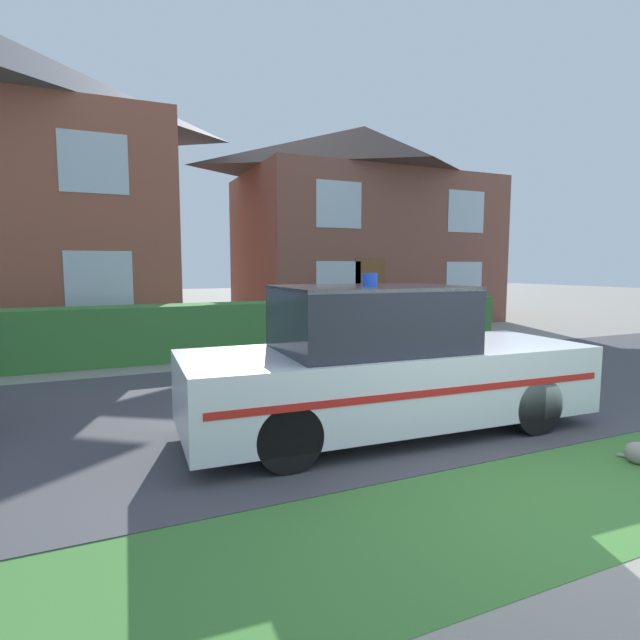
# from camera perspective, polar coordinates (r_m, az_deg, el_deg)

# --- Properties ---
(ground_plane) EXTENTS (80.00, 80.00, 0.00)m
(ground_plane) POSITION_cam_1_polar(r_m,az_deg,el_deg) (4.58, 24.98, -18.28)
(ground_plane) COLOR gray
(road_strip) EXTENTS (28.00, 5.42, 0.01)m
(road_strip) POSITION_cam_1_polar(r_m,az_deg,el_deg) (7.25, 3.25, -8.64)
(road_strip) COLOR #424247
(road_strip) RESTS_ON ground
(lawn_verge) EXTENTS (28.00, 1.60, 0.01)m
(lawn_verge) POSITION_cam_1_polar(r_m,az_deg,el_deg) (4.59, 24.81, -18.17)
(lawn_verge) COLOR #3D7533
(lawn_verge) RESTS_ON ground
(garden_hedge) EXTENTS (12.28, 0.88, 1.10)m
(garden_hedge) POSITION_cam_1_polar(r_m,az_deg,el_deg) (10.67, -7.69, -0.95)
(garden_hedge) COLOR #3D7F38
(garden_hedge) RESTS_ON ground
(police_car) EXTENTS (4.66, 1.80, 1.77)m
(police_car) POSITION_cam_1_polar(r_m,az_deg,el_deg) (5.62, 7.42, -5.22)
(police_car) COLOR black
(police_car) RESTS_ON road_strip
(house_left) EXTENTS (8.37, 6.24, 7.63)m
(house_left) POSITION_cam_1_polar(r_m,az_deg,el_deg) (15.38, -32.72, 12.79)
(house_left) COLOR #93513D
(house_left) RESTS_ON ground
(house_right) EXTENTS (8.54, 5.51, 6.59)m
(house_right) POSITION_cam_1_polar(r_m,az_deg,el_deg) (17.64, 5.01, 11.01)
(house_right) COLOR brown
(house_right) RESTS_ON ground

